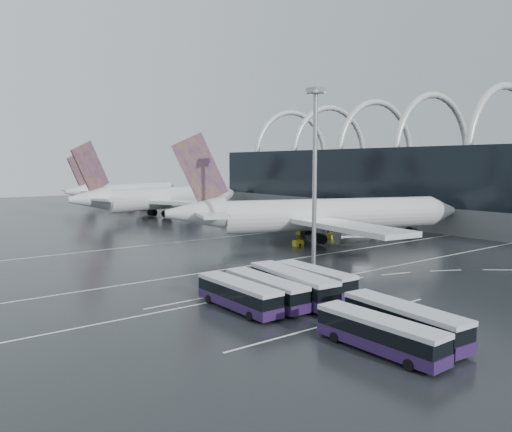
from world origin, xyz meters
TOP-DOWN VIEW (x-y plane):
  - ground at (0.00, 0.00)m, footprint 420.00×420.00m
  - terminal at (61.56, 19.84)m, footprint 42.00×160.00m
  - lane_marking_near at (0.00, -2.00)m, footprint 120.00×0.25m
  - lane_marking_mid at (0.00, 12.00)m, footprint 120.00×0.25m
  - lane_marking_far at (0.00, 40.00)m, footprint 120.00×0.25m
  - bus_bay_line_south at (-24.00, -16.00)m, footprint 28.00×0.25m
  - bus_bay_line_north at (-24.00, 0.00)m, footprint 28.00×0.25m
  - airliner_main at (10.62, 22.50)m, footprint 62.50×54.22m
  - airliner_gate_b at (7.00, 85.62)m, footprint 62.75×55.55m
  - airliner_gate_c at (16.19, 134.59)m, footprint 55.28×50.35m
  - bus_row_near_a at (-29.63, -6.32)m, footprint 3.07×12.56m
  - bus_row_near_b at (-25.99, -6.59)m, footprint 3.39×12.72m
  - bus_row_near_c at (-22.45, -7.11)m, footprint 4.68×14.28m
  - bus_row_near_d at (-17.91, -6.05)m, footprint 3.37×12.65m
  - bus_row_far_a at (-27.25, -23.81)m, footprint 3.06×12.21m
  - bus_row_far_b at (-22.88, -23.11)m, footprint 3.87×13.01m
  - floodlight_mast at (-8.56, 3.84)m, footprint 2.07×2.07m
  - gse_cart_belly_a at (16.66, 24.39)m, footprint 2.20×1.30m
  - gse_cart_belly_b at (21.81, 31.53)m, footprint 2.00×1.18m
  - gse_cart_belly_c at (4.18, 21.58)m, footprint 2.01×1.19m
  - gse_cart_belly_d at (26.77, 20.50)m, footprint 2.51×1.48m
  - gse_cart_belly_e at (15.57, 32.95)m, footprint 2.41×1.42m

SIDE VIEW (x-z plane):
  - ground at x=0.00m, z-range 0.00..0.00m
  - lane_marking_near at x=0.00m, z-range 0.00..0.01m
  - lane_marking_mid at x=0.00m, z-range 0.00..0.01m
  - lane_marking_far at x=0.00m, z-range 0.00..0.01m
  - bus_bay_line_south at x=-24.00m, z-range 0.00..0.01m
  - bus_bay_line_north at x=-24.00m, z-range 0.00..0.01m
  - gse_cart_belly_b at x=21.81m, z-range 0.00..1.09m
  - gse_cart_belly_c at x=4.18m, z-range 0.00..1.10m
  - gse_cart_belly_a at x=16.66m, z-range 0.00..1.20m
  - gse_cart_belly_e at x=15.57m, z-range 0.00..1.31m
  - gse_cart_belly_d at x=26.77m, z-range 0.00..1.37m
  - bus_row_far_a at x=-27.25m, z-range 0.15..3.14m
  - bus_row_near_d at x=-17.91m, z-range 0.15..3.24m
  - bus_row_near_a at x=-29.63m, z-range 0.15..3.24m
  - bus_row_near_b at x=-25.99m, z-range 0.15..3.26m
  - bus_row_far_b at x=-22.88m, z-range 0.16..3.31m
  - bus_row_near_c at x=-22.45m, z-range 0.17..3.62m
  - airliner_gate_c at x=16.19m, z-range -5.04..15.13m
  - airliner_main at x=10.62m, z-range -5.44..16.37m
  - airliner_gate_b at x=7.00m, z-range -5.48..16.47m
  - terminal at x=61.56m, z-range -6.58..28.32m
  - floodlight_mast at x=-8.56m, z-range 3.49..30.52m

